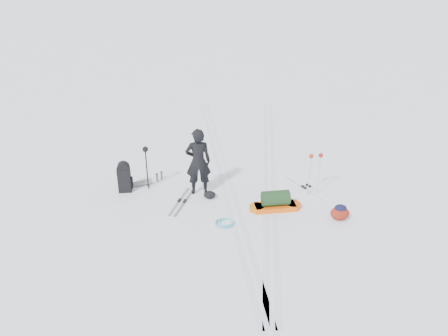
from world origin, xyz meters
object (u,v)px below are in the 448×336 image
Objects in this scene: skier at (198,162)px; pulk_sled at (275,202)px; expedition_rucksack at (127,177)px; ski_poles_black at (146,154)px.

skier is 2.44m from pulk_sled.
skier is at bearing -9.36° from expedition_rucksack.
skier is 2.18m from expedition_rucksack.
ski_poles_black is (-3.56, 1.39, 0.89)m from pulk_sled.
pulk_sled is at bearing -4.94° from ski_poles_black.
pulk_sled is (2.06, -1.05, -0.78)m from skier.
ski_poles_black is (-1.50, 0.34, 0.11)m from skier.
skier reaches higher than pulk_sled.
expedition_rucksack reaches higher than pulk_sled.
skier reaches higher than expedition_rucksack.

